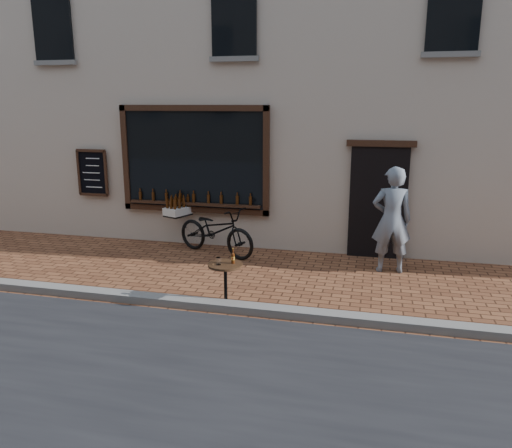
# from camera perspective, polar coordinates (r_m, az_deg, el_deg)

# --- Properties ---
(ground) EXTENTS (90.00, 90.00, 0.00)m
(ground) POSITION_cam_1_polar(r_m,az_deg,el_deg) (7.34, -2.19, -10.57)
(ground) COLOR brown
(ground) RESTS_ON ground
(kerb) EXTENTS (90.00, 0.25, 0.12)m
(kerb) POSITION_cam_1_polar(r_m,az_deg,el_deg) (7.49, -1.77, -9.54)
(kerb) COLOR slate
(kerb) RESTS_ON ground
(shop_building) EXTENTS (28.00, 6.20, 10.00)m
(shop_building) POSITION_cam_1_polar(r_m,az_deg,el_deg) (13.21, 5.95, 22.27)
(shop_building) COLOR #BCAA94
(shop_building) RESTS_ON ground
(cargo_bicycle) EXTENTS (2.25, 1.38, 1.06)m
(cargo_bicycle) POSITION_cam_1_polar(r_m,az_deg,el_deg) (10.14, -4.77, -0.66)
(cargo_bicycle) COLOR black
(cargo_bicycle) RESTS_ON ground
(bistro_table) EXTENTS (0.52, 0.52, 0.90)m
(bistro_table) POSITION_cam_1_polar(r_m,az_deg,el_deg) (7.54, -3.49, -5.96)
(bistro_table) COLOR black
(bistro_table) RESTS_ON ground
(pedestrian) EXTENTS (0.76, 0.55, 1.93)m
(pedestrian) POSITION_cam_1_polar(r_m,az_deg,el_deg) (9.27, 15.24, 0.45)
(pedestrian) COLOR slate
(pedestrian) RESTS_ON ground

